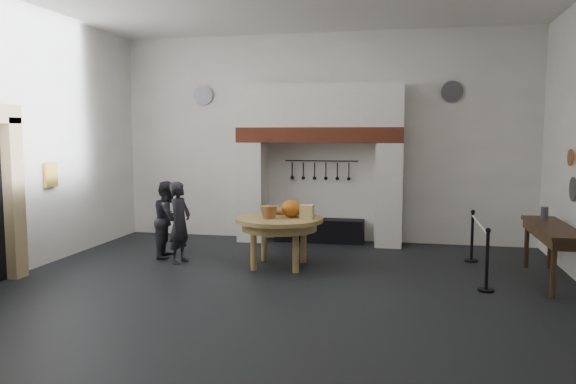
% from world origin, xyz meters
% --- Properties ---
extents(floor, '(9.00, 8.00, 0.02)m').
position_xyz_m(floor, '(0.00, 0.00, 0.00)').
color(floor, black).
rests_on(floor, ground).
extents(wall_back, '(9.00, 0.02, 4.50)m').
position_xyz_m(wall_back, '(0.00, 4.00, 2.25)').
color(wall_back, white).
rests_on(wall_back, floor).
extents(wall_front, '(9.00, 0.02, 4.50)m').
position_xyz_m(wall_front, '(0.00, -4.00, 2.25)').
color(wall_front, white).
rests_on(wall_front, floor).
extents(wall_left, '(0.02, 8.00, 4.50)m').
position_xyz_m(wall_left, '(-4.50, 0.00, 2.25)').
color(wall_left, white).
rests_on(wall_left, floor).
extents(chimney_pier_left, '(0.55, 0.70, 2.15)m').
position_xyz_m(chimney_pier_left, '(-1.48, 3.65, 1.07)').
color(chimney_pier_left, silver).
rests_on(chimney_pier_left, floor).
extents(chimney_pier_right, '(0.55, 0.70, 2.15)m').
position_xyz_m(chimney_pier_right, '(1.48, 3.65, 1.07)').
color(chimney_pier_right, silver).
rests_on(chimney_pier_right, floor).
extents(hearth_brick_band, '(3.50, 0.72, 0.32)m').
position_xyz_m(hearth_brick_band, '(0.00, 3.65, 2.31)').
color(hearth_brick_band, '#9E442B').
rests_on(hearth_brick_band, chimney_pier_left).
extents(chimney_hood, '(3.50, 0.70, 0.90)m').
position_xyz_m(chimney_hood, '(0.00, 3.65, 2.92)').
color(chimney_hood, silver).
rests_on(chimney_hood, hearth_brick_band).
extents(iron_range, '(1.90, 0.45, 0.50)m').
position_xyz_m(iron_range, '(0.00, 3.72, 0.25)').
color(iron_range, black).
rests_on(iron_range, floor).
extents(utensil_rail, '(1.60, 0.02, 0.02)m').
position_xyz_m(utensil_rail, '(0.00, 3.92, 1.75)').
color(utensil_rail, black).
rests_on(utensil_rail, wall_back).
extents(door_jamb_far, '(0.22, 0.30, 2.60)m').
position_xyz_m(door_jamb_far, '(-4.38, -0.30, 1.30)').
color(door_jamb_far, tan).
rests_on(door_jamb_far, floor).
extents(wall_plaque, '(0.05, 0.34, 0.44)m').
position_xyz_m(wall_plaque, '(-4.45, 0.80, 1.60)').
color(wall_plaque, gold).
rests_on(wall_plaque, wall_left).
extents(work_table, '(1.85, 1.85, 0.07)m').
position_xyz_m(work_table, '(-0.35, 1.34, 0.84)').
color(work_table, tan).
rests_on(work_table, floor).
extents(pumpkin, '(0.36, 0.36, 0.31)m').
position_xyz_m(pumpkin, '(-0.15, 1.44, 1.03)').
color(pumpkin, orange).
rests_on(pumpkin, work_table).
extents(cheese_block_big, '(0.22, 0.22, 0.24)m').
position_xyz_m(cheese_block_big, '(0.15, 1.29, 0.99)').
color(cheese_block_big, '#CEC37B').
rests_on(cheese_block_big, work_table).
extents(cheese_block_small, '(0.18, 0.18, 0.20)m').
position_xyz_m(cheese_block_small, '(0.13, 1.59, 0.97)').
color(cheese_block_small, '#FFE198').
rests_on(cheese_block_small, work_table).
extents(wicker_basket, '(0.38, 0.38, 0.22)m').
position_xyz_m(wicker_basket, '(-0.50, 1.19, 0.98)').
color(wicker_basket, brown).
rests_on(wicker_basket, work_table).
extents(bread_loaf, '(0.31, 0.18, 0.13)m').
position_xyz_m(bread_loaf, '(-0.45, 1.69, 0.94)').
color(bread_loaf, '#A7813B').
rests_on(bread_loaf, work_table).
extents(visitor_near, '(0.40, 0.57, 1.48)m').
position_xyz_m(visitor_near, '(-2.18, 1.24, 0.74)').
color(visitor_near, black).
rests_on(visitor_near, floor).
extents(visitor_far, '(0.67, 0.79, 1.45)m').
position_xyz_m(visitor_far, '(-2.58, 1.64, 0.73)').
color(visitor_far, black).
rests_on(visitor_far, floor).
extents(side_table, '(0.55, 2.20, 0.06)m').
position_xyz_m(side_table, '(4.10, 1.24, 0.87)').
color(side_table, '#3A2615').
rests_on(side_table, floor).
extents(pewter_jug, '(0.12, 0.12, 0.22)m').
position_xyz_m(pewter_jug, '(4.10, 1.84, 1.01)').
color(pewter_jug, '#4C4C51').
rests_on(pewter_jug, side_table).
extents(copper_pan_d, '(0.03, 0.28, 0.28)m').
position_xyz_m(copper_pan_d, '(4.46, 1.85, 1.95)').
color(copper_pan_d, '#C6662D').
rests_on(copper_pan_d, wall_right).
extents(pewter_plate_right, '(0.03, 0.40, 0.40)m').
position_xyz_m(pewter_plate_right, '(4.46, 1.60, 1.45)').
color(pewter_plate_right, '#4C4C51').
rests_on(pewter_plate_right, wall_right).
extents(pewter_plate_back_left, '(0.44, 0.03, 0.44)m').
position_xyz_m(pewter_plate_back_left, '(-2.70, 3.96, 3.20)').
color(pewter_plate_back_left, '#4C4C51').
rests_on(pewter_plate_back_left, wall_back).
extents(pewter_plate_back_right, '(0.44, 0.03, 0.44)m').
position_xyz_m(pewter_plate_back_right, '(2.70, 3.96, 3.20)').
color(pewter_plate_back_right, '#4C4C51').
rests_on(pewter_plate_back_right, wall_back).
extents(barrier_post_near, '(0.05, 0.05, 0.90)m').
position_xyz_m(barrier_post_near, '(3.02, 0.45, 0.45)').
color(barrier_post_near, black).
rests_on(barrier_post_near, floor).
extents(barrier_post_far, '(0.05, 0.05, 0.90)m').
position_xyz_m(barrier_post_far, '(3.02, 2.45, 0.45)').
color(barrier_post_far, black).
rests_on(barrier_post_far, floor).
extents(barrier_rope, '(0.04, 2.00, 0.04)m').
position_xyz_m(barrier_rope, '(3.02, 1.45, 0.85)').
color(barrier_rope, beige).
rests_on(barrier_rope, barrier_post_near).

